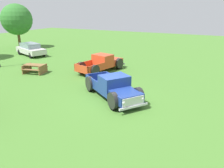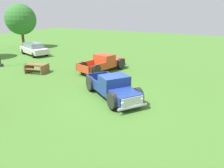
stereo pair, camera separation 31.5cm
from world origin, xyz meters
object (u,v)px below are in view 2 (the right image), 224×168
(pickup_truck_behind_left, at_px, (105,63))
(picnic_table, at_px, (37,67))
(oak_tree_center, at_px, (21,19))
(pickup_truck_foreground, at_px, (115,88))
(sedan_distant_b, at_px, (34,49))

(pickup_truck_behind_left, distance_m, picnic_table, 6.08)
(pickup_truck_behind_left, distance_m, oak_tree_center, 17.49)
(pickup_truck_foreground, distance_m, picnic_table, 9.21)
(pickup_truck_behind_left, relative_size, picnic_table, 2.48)
(picnic_table, bearing_deg, oak_tree_center, 52.88)
(sedan_distant_b, bearing_deg, picnic_table, -132.19)
(pickup_truck_foreground, relative_size, sedan_distant_b, 1.07)
(sedan_distant_b, xyz_separation_m, oak_tree_center, (3.06, 5.26, 3.18))
(pickup_truck_behind_left, distance_m, sedan_distant_b, 11.33)
(pickup_truck_foreground, distance_m, sedan_distant_b, 16.98)
(pickup_truck_foreground, bearing_deg, oak_tree_center, 61.95)
(pickup_truck_behind_left, relative_size, oak_tree_center, 0.86)
(pickup_truck_behind_left, bearing_deg, pickup_truck_foreground, -145.15)
(pickup_truck_behind_left, height_order, sedan_distant_b, pickup_truck_behind_left)
(pickup_truck_behind_left, bearing_deg, oak_tree_center, 72.52)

